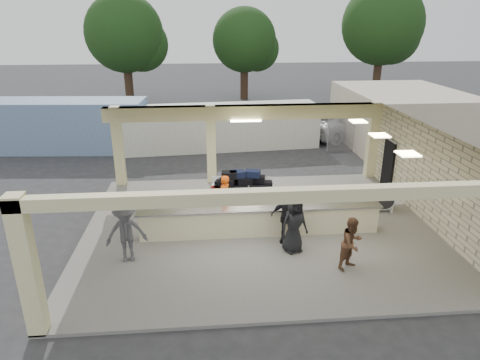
{
  "coord_description": "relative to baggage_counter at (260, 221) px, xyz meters",
  "views": [
    {
      "loc": [
        -1.8,
        -13.35,
        6.97
      ],
      "look_at": [
        -0.56,
        1.0,
        1.52
      ],
      "focal_mm": 32.0,
      "sensor_mm": 36.0,
      "label": 1
    }
  ],
  "objects": [
    {
      "name": "container_blue",
      "position": [
        -10.44,
        11.29,
        0.81
      ],
      "size": [
        10.92,
        3.39,
        2.8
      ],
      "primitive_type": "cube",
      "rotation": [
        0.0,
        0.0,
        -0.08
      ],
      "color": "#7792BF",
      "rests_on": "ground"
    },
    {
      "name": "baggage_counter",
      "position": [
        0.0,
        0.0,
        0.0
      ],
      "size": [
        8.2,
        0.58,
        0.98
      ],
      "color": "beige",
      "rests_on": "pavilion"
    },
    {
      "name": "tree_left",
      "position": [
        -7.68,
        24.66,
        5.0
      ],
      "size": [
        6.6,
        6.3,
        9.0
      ],
      "color": "#382619",
      "rests_on": "ground"
    },
    {
      "name": "adjacent_building",
      "position": [
        9.5,
        10.5,
        1.01
      ],
      "size": [
        6.0,
        8.0,
        3.2
      ],
      "primitive_type": "cube",
      "color": "beige",
      "rests_on": "ground"
    },
    {
      "name": "ground",
      "position": [
        0.0,
        0.5,
        -0.59
      ],
      "size": [
        120.0,
        120.0,
        0.0
      ],
      "primitive_type": "plane",
      "color": "#2A2A2C",
      "rests_on": "ground"
    },
    {
      "name": "passenger_a",
      "position": [
        2.36,
        -2.3,
        0.31
      ],
      "size": [
        0.84,
        0.71,
        1.6
      ],
      "primitive_type": "imported",
      "rotation": [
        0.0,
        0.0,
        0.57
      ],
      "color": "brown",
      "rests_on": "pavilion"
    },
    {
      "name": "passenger_d",
      "position": [
        0.89,
        -1.18,
        0.43
      ],
      "size": [
        0.96,
        0.64,
        1.83
      ],
      "primitive_type": "imported",
      "rotation": [
        0.0,
        0.0,
        0.34
      ],
      "color": "black",
      "rests_on": "pavilion"
    },
    {
      "name": "car_dark",
      "position": [
        5.4,
        15.87,
        0.11
      ],
      "size": [
        4.46,
        2.86,
        1.4
      ],
      "primitive_type": "imported",
      "rotation": [
        0.0,
        0.0,
        1.21
      ],
      "color": "black",
      "rests_on": "ground"
    },
    {
      "name": "luggage_cart",
      "position": [
        -0.43,
        2.45,
        0.31
      ],
      "size": [
        2.61,
        1.81,
        1.43
      ],
      "rotation": [
        0.0,
        0.0,
        -0.12
      ],
      "color": "white",
      "rests_on": "pavilion"
    },
    {
      "name": "container_white",
      "position": [
        -0.9,
        10.89,
        0.62
      ],
      "size": [
        11.33,
        3.17,
        2.42
      ],
      "primitive_type": "cube",
      "rotation": [
        0.0,
        0.0,
        0.08
      ],
      "color": "white",
      "rests_on": "ground"
    },
    {
      "name": "baggage_handler",
      "position": [
        -1.16,
        1.21,
        0.37
      ],
      "size": [
        0.64,
        0.7,
        1.71
      ],
      "primitive_type": "imported",
      "rotation": [
        0.0,
        0.0,
        4.09
      ],
      "color": "#E34E0B",
      "rests_on": "pavilion"
    },
    {
      "name": "tree_right",
      "position": [
        14.32,
        25.66,
        5.63
      ],
      "size": [
        7.2,
        7.0,
        10.0
      ],
      "color": "#382619",
      "rests_on": "ground"
    },
    {
      "name": "passenger_b",
      "position": [
        0.77,
        -0.59,
        0.4
      ],
      "size": [
        1.1,
        0.71,
        1.77
      ],
      "primitive_type": "imported",
      "rotation": [
        0.0,
        0.0,
        -0.35
      ],
      "color": "black",
      "rests_on": "pavilion"
    },
    {
      "name": "car_white_a",
      "position": [
        7.19,
        12.58,
        0.22
      ],
      "size": [
        6.23,
        4.72,
        1.61
      ],
      "primitive_type": "imported",
      "rotation": [
        0.0,
        0.0,
        1.99
      ],
      "color": "silver",
      "rests_on": "ground"
    },
    {
      "name": "fence",
      "position": [
        11.0,
        9.5,
        0.47
      ],
      "size": [
        12.06,
        0.06,
        2.03
      ],
      "color": "gray",
      "rests_on": "ground"
    },
    {
      "name": "tree_mid",
      "position": [
        2.32,
        26.66,
        4.38
      ],
      "size": [
        6.0,
        5.6,
        8.0
      ],
      "color": "#382619",
      "rests_on": "ground"
    },
    {
      "name": "car_white_b",
      "position": [
        10.32,
        13.15,
        0.17
      ],
      "size": [
        4.83,
        1.96,
        1.51
      ],
      "primitive_type": "imported",
      "rotation": [
        0.0,
        0.0,
        1.53
      ],
      "color": "silver",
      "rests_on": "ground"
    },
    {
      "name": "passenger_c",
      "position": [
        -4.19,
        -1.32,
        0.45
      ],
      "size": [
        1.26,
        0.66,
        1.86
      ],
      "primitive_type": "imported",
      "rotation": [
        0.0,
        0.0,
        0.2
      ],
      "color": "#46454A",
      "rests_on": "pavilion"
    },
    {
      "name": "pavilion",
      "position": [
        0.21,
        1.16,
        0.76
      ],
      "size": [
        12.01,
        10.0,
        3.55
      ],
      "color": "slate",
      "rests_on": "ground"
    },
    {
      "name": "drum_fan",
      "position": [
        4.89,
        1.44,
        -0.0
      ],
      "size": [
        0.86,
        0.52,
        0.9
      ],
      "rotation": [
        0.0,
        0.0,
        -0.33
      ],
      "color": "white",
      "rests_on": "pavilion"
    }
  ]
}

